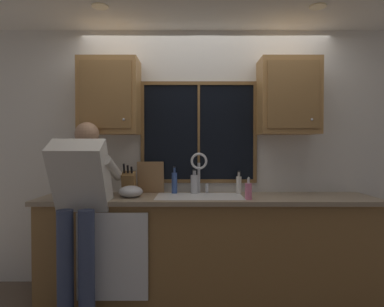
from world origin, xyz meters
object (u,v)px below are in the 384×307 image
(bottle_green_glass, at_px, (193,184))
(mixing_bowl, at_px, (129,192))
(bottle_tall_clear, at_px, (237,184))
(knife_block, at_px, (127,184))
(cutting_board, at_px, (149,177))
(person_standing, at_px, (79,196))
(soap_dispenser, at_px, (247,191))
(bottle_amber_small, at_px, (173,182))

(bottle_green_glass, bearing_deg, mixing_bowl, -158.86)
(mixing_bowl, distance_m, bottle_tall_clear, 1.04)
(knife_block, distance_m, mixing_bowl, 0.16)
(cutting_board, bearing_deg, knife_block, -148.49)
(person_standing, relative_size, knife_block, 4.97)
(bottle_tall_clear, bearing_deg, soap_dispenser, -84.27)
(knife_block, relative_size, mixing_bowl, 1.45)
(mixing_bowl, distance_m, soap_dispenser, 1.06)
(mixing_bowl, distance_m, bottle_amber_small, 0.46)
(cutting_board, distance_m, soap_dispenser, 0.99)
(bottle_amber_small, bearing_deg, knife_block, -168.05)
(bottle_green_glass, bearing_deg, bottle_amber_small, 176.97)
(person_standing, xyz_separation_m, bottle_amber_small, (0.75, 0.53, 0.06))
(knife_block, bearing_deg, bottle_amber_small, 11.95)
(mixing_bowl, bearing_deg, person_standing, -141.44)
(mixing_bowl, relative_size, soap_dispenser, 1.12)
(soap_dispenser, distance_m, bottle_green_glass, 0.59)
(knife_block, height_order, soap_dispenser, knife_block)
(cutting_board, relative_size, bottle_tall_clear, 1.42)
(cutting_board, bearing_deg, soap_dispenser, -23.98)
(cutting_board, bearing_deg, mixing_bowl, -119.85)
(cutting_board, height_order, bottle_green_glass, cutting_board)
(knife_block, height_order, mixing_bowl, knife_block)
(person_standing, distance_m, knife_block, 0.54)
(knife_block, distance_m, cutting_board, 0.23)
(bottle_amber_small, bearing_deg, cutting_board, 173.27)
(bottle_tall_clear, bearing_deg, person_standing, -159.86)
(person_standing, relative_size, bottle_tall_clear, 7.16)
(mixing_bowl, bearing_deg, knife_block, 106.30)
(mixing_bowl, distance_m, bottle_green_glass, 0.63)
(cutting_board, xyz_separation_m, soap_dispenser, (0.90, -0.40, -0.08))
(cutting_board, distance_m, bottle_green_glass, 0.44)
(knife_block, relative_size, bottle_green_glass, 1.34)
(bottle_green_glass, xyz_separation_m, bottle_amber_small, (-0.20, 0.01, 0.01))
(knife_block, height_order, bottle_tall_clear, knife_block)
(soap_dispenser, xyz_separation_m, bottle_green_glass, (-0.47, 0.36, 0.02))
(bottle_green_glass, height_order, bottle_amber_small, bottle_amber_small)
(bottle_tall_clear, relative_size, bottle_amber_small, 0.84)
(bottle_green_glass, relative_size, bottle_amber_small, 0.90)
(person_standing, distance_m, bottle_amber_small, 0.92)
(cutting_board, xyz_separation_m, mixing_bowl, (-0.15, -0.26, -0.11))
(mixing_bowl, bearing_deg, soap_dispenser, -7.41)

